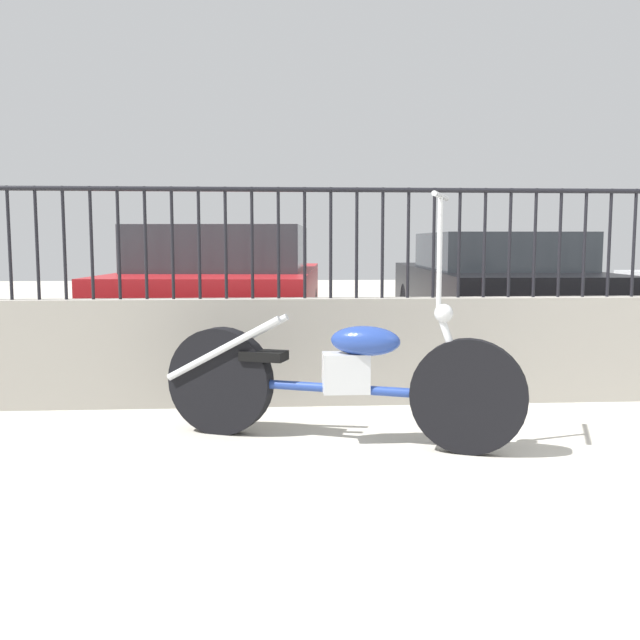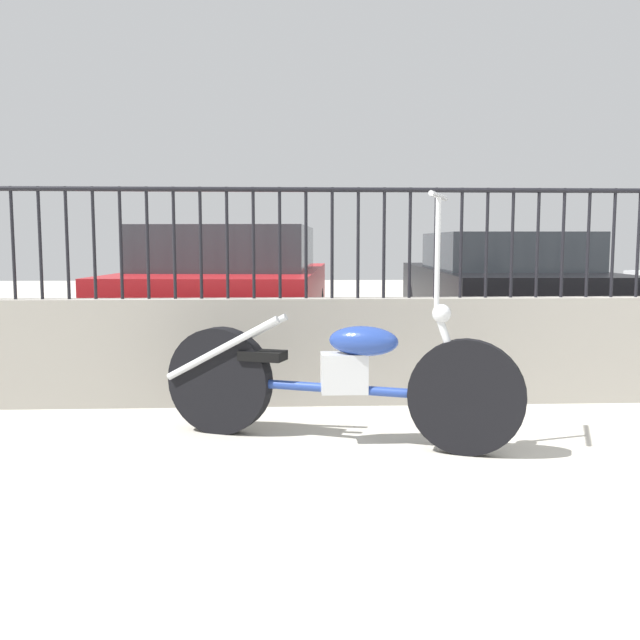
% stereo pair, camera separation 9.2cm
% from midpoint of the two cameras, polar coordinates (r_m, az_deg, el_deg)
% --- Properties ---
extents(low_wall, '(10.89, 0.18, 0.81)m').
position_cam_midpoint_polar(low_wall, '(5.99, 23.33, -2.16)').
color(low_wall, '#9E998E').
rests_on(low_wall, ground_plane).
extents(fence_railing, '(10.89, 0.04, 0.82)m').
position_cam_midpoint_polar(fence_railing, '(5.93, 23.74, 6.97)').
color(fence_railing, black).
rests_on(fence_railing, low_wall).
extents(motorcycle_blue, '(2.14, 0.95, 1.51)m').
position_cam_midpoint_polar(motorcycle_blue, '(4.39, 0.37, -4.55)').
color(motorcycle_blue, black).
rests_on(motorcycle_blue, ground_plane).
extents(car_red, '(2.24, 4.37, 1.39)m').
position_cam_midpoint_polar(car_red, '(7.86, -6.69, 2.41)').
color(car_red, black).
rests_on(car_red, ground_plane).
extents(car_black, '(1.99, 4.64, 1.33)m').
position_cam_midpoint_polar(car_black, '(8.82, 14.43, 2.54)').
color(car_black, black).
rests_on(car_black, ground_plane).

